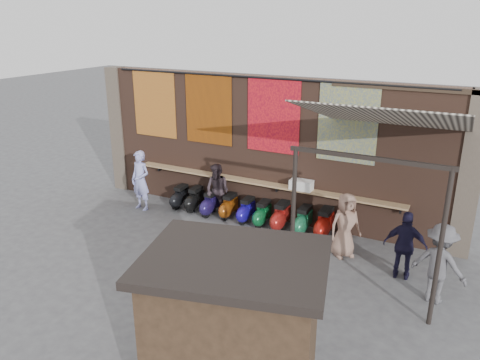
{
  "coord_description": "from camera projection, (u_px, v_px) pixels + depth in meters",
  "views": [
    {
      "loc": [
        5.12,
        -8.87,
        5.49
      ],
      "look_at": [
        -0.04,
        1.2,
        1.53
      ],
      "focal_mm": 35.0,
      "sensor_mm": 36.0,
      "label": 1
    }
  ],
  "objects": [
    {
      "name": "diner_left",
      "position": [
        141.0,
        180.0,
        13.85
      ],
      "size": [
        0.71,
        0.52,
        1.8
      ],
      "primitive_type": "imported",
      "rotation": [
        0.0,
        0.0,
        -0.14
      ],
      "color": "#9EA1E6",
      "rests_on": "ground"
    },
    {
      "name": "shopper_grey",
      "position": [
        439.0,
        264.0,
        9.29
      ],
      "size": [
        1.22,
        0.89,
        1.7
      ],
      "primitive_type": "imported",
      "rotation": [
        0.0,
        0.0,
        2.88
      ],
      "color": "#535257",
      "rests_on": "ground"
    },
    {
      "name": "market_stall",
      "position": [
        235.0,
        339.0,
        6.61
      ],
      "size": [
        2.52,
        2.12,
        2.38
      ],
      "primitive_type": "cube",
      "rotation": [
        0.0,
        0.0,
        0.24
      ],
      "color": "black",
      "rests_on": "ground"
    },
    {
      "name": "scooter_stool_8",
      "position": [
        324.0,
        224.0,
        12.16
      ],
      "size": [
        0.37,
        0.83,
        0.79
      ],
      "primitive_type": null,
      "color": "maroon",
      "rests_on": "ground"
    },
    {
      "name": "brick_wall",
      "position": [
        266.0,
        149.0,
        13.07
      ],
      "size": [
        10.0,
        0.4,
        4.0
      ],
      "primitive_type": "cube",
      "color": "brown",
      "rests_on": "ground"
    },
    {
      "name": "scooter_stool_1",
      "position": [
        195.0,
        199.0,
        13.92
      ],
      "size": [
        0.33,
        0.74,
        0.7
      ],
      "primitive_type": null,
      "color": "black",
      "rests_on": "ground"
    },
    {
      "name": "stall_sign",
      "position": [
        248.0,
        275.0,
        7.21
      ],
      "size": [
        1.18,
        0.32,
        0.5
      ],
      "primitive_type": "cube",
      "rotation": [
        0.0,
        0.0,
        0.24
      ],
      "color": "gold",
      "rests_on": "market_stall"
    },
    {
      "name": "tapestry_redgold",
      "position": [
        155.0,
        104.0,
        14.11
      ],
      "size": [
        1.5,
        0.02,
        2.0
      ],
      "primitive_type": "cube",
      "color": "maroon",
      "rests_on": "brick_wall"
    },
    {
      "name": "eating_counter",
      "position": [
        260.0,
        183.0,
        13.06
      ],
      "size": [
        8.0,
        0.32,
        0.05
      ],
      "primitive_type": "cube",
      "color": "#9E7A51",
      "rests_on": "brick_wall"
    },
    {
      "name": "awning_header",
      "position": [
        369.0,
        158.0,
        8.44
      ],
      "size": [
        3.0,
        0.08,
        0.08
      ],
      "primitive_type": "cube",
      "color": "black",
      "rests_on": "awning_post_left"
    },
    {
      "name": "stall_roof",
      "position": [
        234.0,
        261.0,
        6.19
      ],
      "size": [
        2.83,
        2.42,
        0.12
      ],
      "primitive_type": "cube",
      "rotation": [
        0.0,
        0.0,
        0.24
      ],
      "color": "black",
      "rests_on": "market_stall"
    },
    {
      "name": "scooter_stool_3",
      "position": [
        229.0,
        206.0,
        13.42
      ],
      "size": [
        0.32,
        0.72,
        0.68
      ],
      "primitive_type": null,
      "color": "#823B0B",
      "rests_on": "ground"
    },
    {
      "name": "stall_shelf",
      "position": [
        248.0,
        322.0,
        7.49
      ],
      "size": [
        1.79,
        0.53,
        0.06
      ],
      "primitive_type": "cube",
      "rotation": [
        0.0,
        0.0,
        0.24
      ],
      "color": "#473321",
      "rests_on": "market_stall"
    },
    {
      "name": "scooter_stool_0",
      "position": [
        180.0,
        197.0,
        14.15
      ],
      "size": [
        0.32,
        0.71,
        0.67
      ],
      "primitive_type": null,
      "color": "black",
      "rests_on": "ground"
    },
    {
      "name": "awning_ledger",
      "position": [
        402.0,
        88.0,
        10.75
      ],
      "size": [
        3.3,
        0.08,
        0.12
      ],
      "primitive_type": "cube",
      "color": "#33261C",
      "rests_on": "brick_wall"
    },
    {
      "name": "tapestry_orange",
      "position": [
        273.0,
        116.0,
        12.43
      ],
      "size": [
        1.5,
        0.02,
        2.0
      ],
      "primitive_type": "cube",
      "color": "red",
      "rests_on": "brick_wall"
    },
    {
      "name": "awning_post_right",
      "position": [
        440.0,
        250.0,
        8.34
      ],
      "size": [
        0.09,
        0.09,
        3.1
      ],
      "primitive_type": "cylinder",
      "color": "black",
      "rests_on": "ground"
    },
    {
      "name": "ground",
      "position": [
        219.0,
        253.0,
        11.47
      ],
      "size": [
        70.0,
        70.0,
        0.0
      ],
      "primitive_type": "plane",
      "color": "#474749",
      "rests_on": "ground"
    },
    {
      "name": "diner_right",
      "position": [
        217.0,
        191.0,
        13.4
      ],
      "size": [
        0.83,
        0.69,
        1.56
      ],
      "primitive_type": "imported",
      "rotation": [
        0.0,
        0.0,
        -0.14
      ],
      "color": "#2D2329",
      "rests_on": "ground"
    },
    {
      "name": "scooter_stool_6",
      "position": [
        281.0,
        216.0,
        12.65
      ],
      "size": [
        0.36,
        0.8,
        0.76
      ],
      "primitive_type": null,
      "color": "maroon",
      "rests_on": "ground"
    },
    {
      "name": "pier_right",
      "position": [
        470.0,
        176.0,
        10.83
      ],
      "size": [
        0.5,
        0.5,
        4.0
      ],
      "primitive_type": "cube",
      "color": "#4C4238",
      "rests_on": "ground"
    },
    {
      "name": "pier_left",
      "position": [
        121.0,
        129.0,
        15.31
      ],
      "size": [
        0.5,
        0.5,
        4.0
      ],
      "primitive_type": "cube",
      "color": "#4C4238",
      "rests_on": "ground"
    },
    {
      "name": "awning_post_left",
      "position": [
        293.0,
        221.0,
        9.55
      ],
      "size": [
        0.09,
        0.09,
        3.1
      ],
      "primitive_type": "cylinder",
      "color": "black",
      "rests_on": "ground"
    },
    {
      "name": "awning_canvas",
      "position": [
        387.0,
        117.0,
        9.54
      ],
      "size": [
        3.2,
        3.28,
        0.97
      ],
      "primitive_type": "cube",
      "rotation": [
        -0.28,
        0.0,
        0.0
      ],
      "color": "beige",
      "rests_on": "brick_wall"
    },
    {
      "name": "shopper_tan",
      "position": [
        345.0,
        225.0,
        11.12
      ],
      "size": [
        0.92,
        0.91,
        1.6
      ],
      "primitive_type": "imported",
      "rotation": [
        0.0,
        0.0,
        0.77
      ],
      "color": "#95705E",
      "rests_on": "ground"
    },
    {
      "name": "scooter_stool_7",
      "position": [
        303.0,
        221.0,
        12.41
      ],
      "size": [
        0.35,
        0.78,
        0.74
      ],
      "primitive_type": null,
      "color": "#1A6842",
      "rests_on": "ground"
    },
    {
      "name": "scooter_stool_5",
      "position": [
        263.0,
        214.0,
        12.9
      ],
      "size": [
        0.33,
        0.73,
        0.7
      ],
      "primitive_type": null,
      "color": "#0C5529",
      "rests_on": "ground"
    },
    {
      "name": "scooter_stool_2",
      "position": [
        210.0,
        204.0,
        13.59
      ],
      "size": [
        0.33,
        0.74,
        0.71
      ],
      "primitive_type": null,
      "color": "#1C1246",
      "rests_on": "ground"
    },
    {
      "name": "shopper_navy",
      "position": [
        405.0,
        246.0,
        10.16
      ],
      "size": [
        0.95,
        0.45,
        1.57
      ],
      "primitive_type": "imported",
      "rotation": [
        0.0,
        0.0,
        3.21
      ],
      "color": "black",
      "rests_on": "ground"
    },
    {
      "name": "tapestry_multi",
      "position": [
        348.0,
        123.0,
        11.57
      ],
      "size": [
        1.5,
        0.02,
        2.0
      ],
      "primitive_type": "cube",
      "color": "#274390",
      "rests_on": "brick_wall"
    },
    {
      "name": "tapestry_sun",
      "position": [
        209.0,
        109.0,
        13.29
      ],
      "size": [
        1.5,
        0.02,
        2.0
      ],
      "primitive_type": "cube",
      "color": "#D45F0C",
      "rests_on": "brick_wall"
    },
    {
      "name": "scooter_stool_4",
      "position": [
        246.0,
        210.0,
        13.14
      ],
      "size": [
        0.33,
        0.72,
        0.69
      ],
      "primitive_type": null,
      "color": "#190D95",
      "rests_on": "ground"
    },
    {
      "name": "hang_rail",
      "position": [
        263.0,
        78.0,
        12.23
      ],
      "size": [
        9.5,
        0.06,
        0.06
      ],
      "primitive_type": "cylinder",
      "rotation": [
        0.0,
        1.57,
        0.0
      ],
      "color": "black",
      "rests_on": "brick_wall"
    },
    {
      "name": "shelf_box",
      "position": [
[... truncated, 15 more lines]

